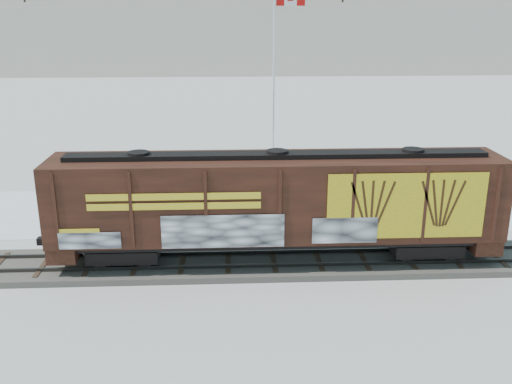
{
  "coord_description": "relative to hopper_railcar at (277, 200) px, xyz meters",
  "views": [
    {
      "loc": [
        0.13,
        -23.02,
        10.81
      ],
      "look_at": [
        1.37,
        3.0,
        2.48
      ],
      "focal_mm": 40.0,
      "sensor_mm": 36.0,
      "label": 1
    }
  ],
  "objects": [
    {
      "name": "car_dark",
      "position": [
        2.08,
        6.04,
        -2.4
      ],
      "size": [
        4.65,
        3.06,
        1.25
      ],
      "primitive_type": "imported",
      "rotation": [
        0.0,
        0.0,
        1.24
      ],
      "color": "#22252A",
      "rests_on": "parking_strip"
    },
    {
      "name": "car_white",
      "position": [
        0.27,
        7.87,
        -2.29
      ],
      "size": [
        4.67,
        2.96,
        1.45
      ],
      "primitive_type": "imported",
      "rotation": [
        0.0,
        0.0,
        1.22
      ],
      "color": "white",
      "rests_on": "parking_strip"
    },
    {
      "name": "ground",
      "position": [
        -2.12,
        0.01,
        -3.05
      ],
      "size": [
        500.0,
        500.0,
        0.0
      ],
      "primitive_type": "plane",
      "color": "white",
      "rests_on": "ground"
    },
    {
      "name": "flagpole",
      "position": [
        0.95,
        12.96,
        1.53
      ],
      "size": [
        2.3,
        0.9,
        12.25
      ],
      "color": "silver",
      "rests_on": "ground"
    },
    {
      "name": "parking_strip",
      "position": [
        -2.12,
        7.51,
        -3.04
      ],
      "size": [
        40.0,
        8.0,
        0.03
      ],
      "primitive_type": "cube",
      "color": "white",
      "rests_on": "ground"
    },
    {
      "name": "hopper_railcar",
      "position": [
        0.0,
        0.0,
        0.0
      ],
      "size": [
        19.12,
        3.06,
        4.71
      ],
      "color": "black",
      "rests_on": "rail_track"
    },
    {
      "name": "car_silver",
      "position": [
        -6.62,
        5.91,
        -2.24
      ],
      "size": [
        4.6,
        1.91,
        1.56
      ],
      "primitive_type": "imported",
      "rotation": [
        0.0,
        0.0,
        1.59
      ],
      "color": "#A8ABB0",
      "rests_on": "parking_strip"
    },
    {
      "name": "rail_track",
      "position": [
        -2.12,
        0.01,
        -2.9
      ],
      "size": [
        50.0,
        3.4,
        0.43
      ],
      "color": "#59544C",
      "rests_on": "ground"
    }
  ]
}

